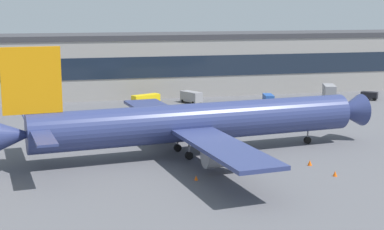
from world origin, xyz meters
TOP-DOWN VIEW (x-y plane):
  - ground_plane at (0.00, 0.00)m, footprint 600.00×600.00m
  - terminal_building at (0.00, 58.69)m, footprint 156.51×17.20m
  - airliner at (-9.63, -1.10)m, footprint 56.82×48.73m
  - stair_truck at (32.24, 38.74)m, footprint 4.29×6.46m
  - follow_me_car at (17.68, 38.91)m, footprint 2.71×4.68m
  - crew_van at (1.13, 42.73)m, footprint 4.30×5.63m
  - baggage_tug at (41.47, 37.23)m, footprint 4.03×3.87m
  - belt_loader at (-8.86, 44.68)m, footprint 6.65×4.47m
  - traffic_cone_0 at (4.17, -10.59)m, footprint 0.60×0.60m
  - traffic_cone_1 at (-12.29, -13.36)m, footprint 0.49×0.49m
  - traffic_cone_2 at (-1.80, -9.29)m, footprint 0.49×0.49m
  - traffic_cone_3 at (5.06, -15.96)m, footprint 0.56×0.56m

SIDE VIEW (x-z plane):
  - ground_plane at x=0.00m, z-range 0.00..0.00m
  - traffic_cone_2 at x=-1.80m, z-range 0.00..0.61m
  - traffic_cone_1 at x=-12.29m, z-range 0.00..0.61m
  - traffic_cone_3 at x=5.06m, z-range 0.00..0.69m
  - traffic_cone_0 at x=4.17m, z-range 0.00..0.75m
  - baggage_tug at x=41.47m, z-range 0.16..2.01m
  - follow_me_car at x=17.68m, z-range 0.17..2.02m
  - belt_loader at x=-8.86m, z-range 0.18..2.13m
  - crew_van at x=1.13m, z-range 0.18..2.73m
  - stair_truck at x=32.24m, z-range 0.20..3.75m
  - airliner at x=-9.63m, z-range -3.28..12.72m
  - terminal_building at x=0.00m, z-range 0.02..14.61m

